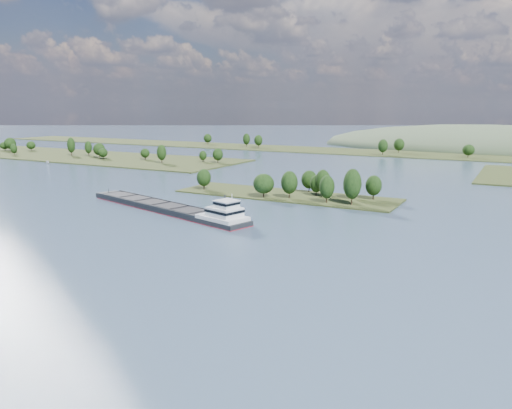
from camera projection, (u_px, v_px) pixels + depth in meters
The scene contains 7 objects.
ground at pixel (211, 223), 171.00m from camera, with size 1800.00×1800.00×0.00m, color #324057.
tree_island at pixel (298, 189), 217.76m from camera, with size 100.00×30.01×15.78m.
left_bank at pixel (68, 155), 398.50m from camera, with size 300.00×80.00×15.85m.
back_shoreline at pixel (409, 154), 408.26m from camera, with size 900.00×60.00×15.27m.
hill_west at pixel (487, 148), 470.83m from camera, with size 320.00×160.00×44.00m, color #3F4F36.
cargo_barge at pixel (174, 208), 188.34m from camera, with size 86.42×33.05×11.74m.
motorboat at pixel (48, 162), 344.35m from camera, with size 1.98×5.26×2.03m, color silver.
Camera 1 is at (92.72, -19.06, 39.84)m, focal length 35.00 mm.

